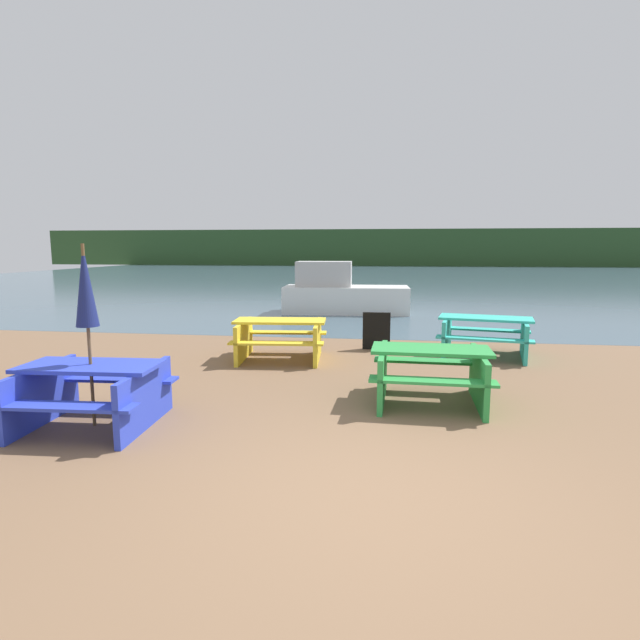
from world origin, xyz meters
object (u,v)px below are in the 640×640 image
(picnic_table_yellow, at_px, (280,336))
(umbrella_navy, at_px, (85,288))
(picnic_table_teal, at_px, (485,332))
(signboard, at_px, (376,331))
(picnic_table_green, at_px, (430,370))
(boat, at_px, (341,294))
(picnic_table_blue, at_px, (92,389))

(picnic_table_yellow, relative_size, umbrella_navy, 0.84)
(picnic_table_teal, height_order, signboard, signboard)
(picnic_table_green, bearing_deg, boat, 102.75)
(picnic_table_yellow, distance_m, signboard, 2.06)
(picnic_table_green, bearing_deg, umbrella_navy, -160.20)
(umbrella_navy, distance_m, signboard, 5.86)
(picnic_table_blue, relative_size, picnic_table_green, 1.02)
(picnic_table_yellow, bearing_deg, signboard, 33.58)
(signboard, bearing_deg, boat, 102.58)
(picnic_table_green, height_order, umbrella_navy, umbrella_navy)
(picnic_table_teal, distance_m, signboard, 2.07)
(picnic_table_teal, xyz_separation_m, umbrella_navy, (-5.16, -4.52, 1.15))
(picnic_table_green, height_order, signboard, signboard)
(picnic_table_teal, bearing_deg, signboard, 171.98)
(picnic_table_blue, distance_m, boat, 10.55)
(picnic_table_yellow, height_order, boat, boat)
(boat, bearing_deg, picnic_table_teal, -63.09)
(umbrella_navy, bearing_deg, picnic_table_green, 19.80)
(picnic_table_blue, height_order, picnic_table_green, picnic_table_green)
(boat, bearing_deg, umbrella_navy, -102.62)
(picnic_table_teal, xyz_separation_m, signboard, (-2.05, 0.29, -0.07))
(boat, bearing_deg, picnic_table_green, -79.67)
(picnic_table_blue, height_order, picnic_table_yellow, picnic_table_yellow)
(picnic_table_green, height_order, picnic_table_yellow, picnic_table_green)
(picnic_table_blue, relative_size, boat, 0.41)
(picnic_table_blue, xyz_separation_m, picnic_table_green, (3.90, 1.40, 0.01))
(picnic_table_green, bearing_deg, signboard, 103.04)
(picnic_table_green, height_order, picnic_table_teal, picnic_table_green)
(picnic_table_yellow, xyz_separation_m, signboard, (1.72, 1.14, -0.06))
(umbrella_navy, bearing_deg, boat, 79.81)
(umbrella_navy, relative_size, boat, 0.53)
(picnic_table_blue, relative_size, picnic_table_teal, 0.83)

